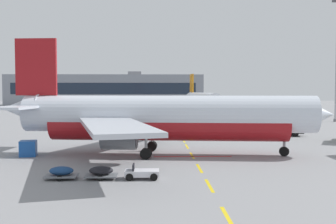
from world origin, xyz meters
name	(u,v)px	position (x,y,z in m)	size (l,w,h in m)	color
ground	(329,136)	(40.00, 40.00, 0.00)	(400.00, 400.00, 0.00)	gray
apron_paint_markings	(182,138)	(18.00, 37.59, 0.00)	(8.00, 94.34, 0.01)	yellow
airliner_foreground	(163,117)	(14.96, 23.17, 3.95)	(34.82, 34.45, 12.20)	silver
airliner_mid_left	(201,100)	(27.55, 97.63, 3.87)	(33.67, 34.08, 11.94)	silver
fuel_service_truck	(280,125)	(32.74, 40.46, 1.65)	(7.33, 3.71, 3.14)	black
baggage_train	(102,172)	(10.10, 11.78, 0.52)	(8.61, 1.60, 1.14)	silver
uld_cargo_container	(28,148)	(1.19, 22.76, 0.80)	(1.81, 1.78, 1.60)	#194C9E
terminal_satellite	(106,90)	(-7.91, 166.47, 6.84)	(86.94, 18.25, 15.24)	gray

